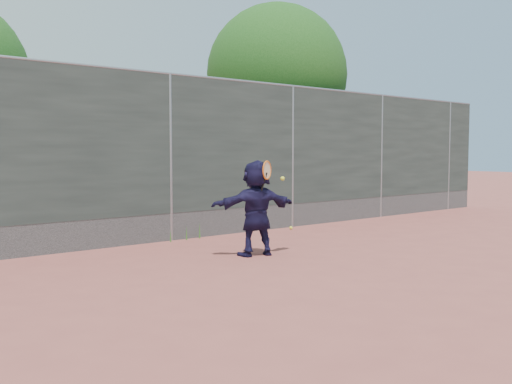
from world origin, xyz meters
TOP-DOWN VIEW (x-y plane):
  - ground at (0.00, 0.00)m, footprint 80.00×80.00m
  - player at (0.24, 1.37)m, footprint 1.44×0.78m
  - ball_ground at (2.69, 3.20)m, footprint 0.07×0.07m
  - fence at (-0.00, 3.50)m, footprint 20.00×0.06m
  - swing_action at (0.32, 1.18)m, footprint 0.53×0.16m
  - tree_right at (4.68, 5.75)m, footprint 3.78×3.60m
  - weed_clump at (0.29, 3.38)m, footprint 0.68×0.07m

SIDE VIEW (x-z plane):
  - ground at x=0.00m, z-range 0.00..0.00m
  - ball_ground at x=2.69m, z-range 0.00..0.07m
  - weed_clump at x=0.29m, z-range -0.02..0.28m
  - player at x=0.24m, z-range 0.00..1.48m
  - swing_action at x=0.32m, z-range 1.04..1.55m
  - fence at x=0.00m, z-range 0.07..3.09m
  - tree_right at x=4.68m, z-range 0.80..6.19m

